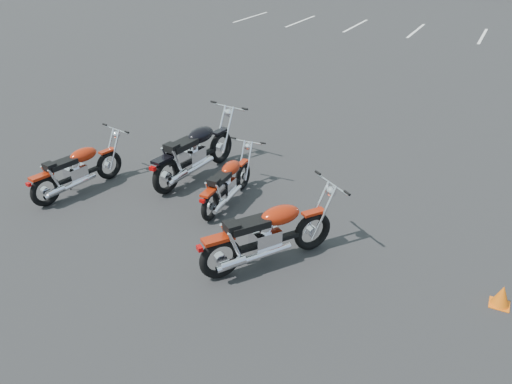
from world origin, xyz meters
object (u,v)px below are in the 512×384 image
at_px(motorcycle_third_red, 227,183).
at_px(motorcycle_rear_red, 268,234).
at_px(motorcycle_front_red, 77,170).
at_px(motorcycle_second_black, 195,152).

xyz_separation_m(motorcycle_third_red, motorcycle_rear_red, (1.43, -1.30, 0.09)).
height_order(motorcycle_front_red, motorcycle_rear_red, motorcycle_rear_red).
bearing_deg(motorcycle_third_red, motorcycle_front_red, -162.39).
distance_m(motorcycle_front_red, motorcycle_third_red, 2.83).
bearing_deg(motorcycle_third_red, motorcycle_rear_red, -42.27).
distance_m(motorcycle_third_red, motorcycle_rear_red, 1.94).
relative_size(motorcycle_second_black, motorcycle_rear_red, 1.18).
relative_size(motorcycle_second_black, motorcycle_third_red, 1.31).
bearing_deg(motorcycle_front_red, motorcycle_rear_red, -6.12).
distance_m(motorcycle_second_black, motorcycle_third_red, 1.28).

